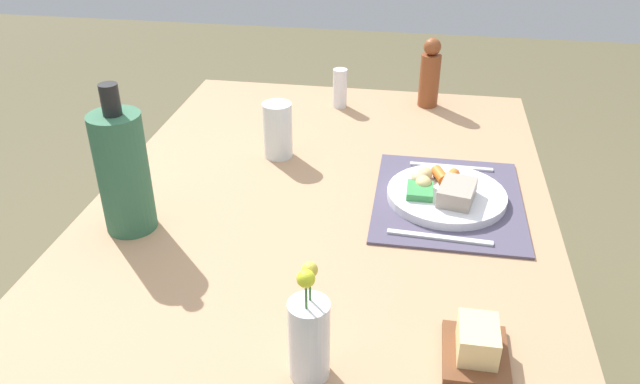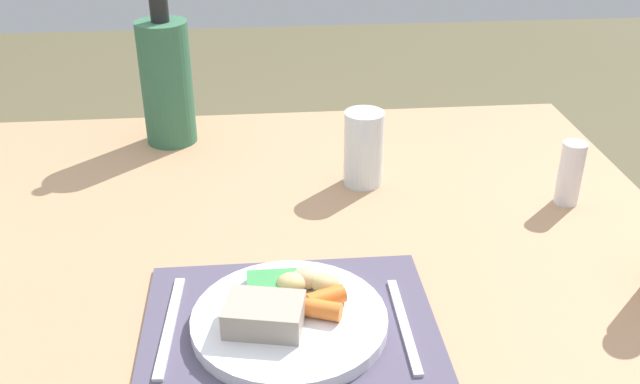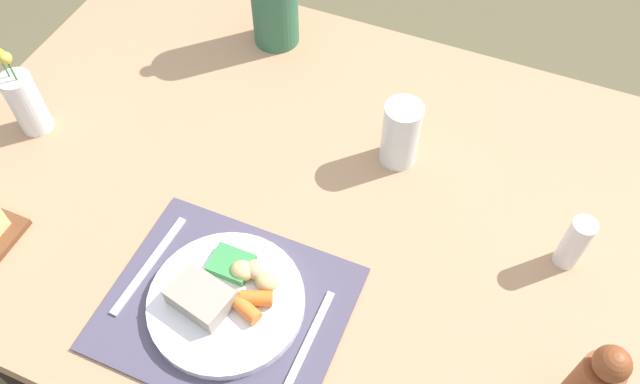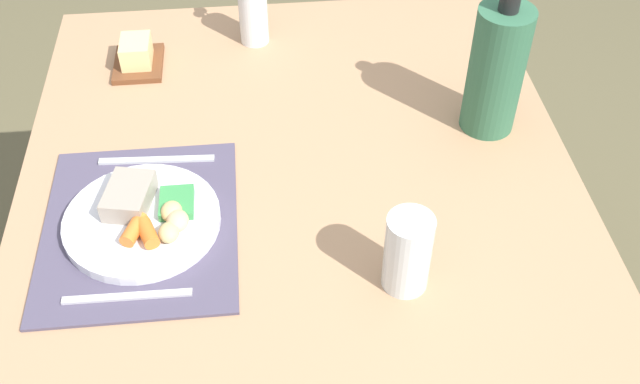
# 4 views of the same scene
# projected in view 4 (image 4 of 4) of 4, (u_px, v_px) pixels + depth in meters

# --- Properties ---
(dining_table) EXTENTS (1.34, 1.00, 0.76)m
(dining_table) POSITION_uv_depth(u_px,v_px,m) (304.00, 235.00, 1.32)
(dining_table) COLOR tan
(dining_table) RESTS_ON ground_plane
(placemat) EXTENTS (0.39, 0.32, 0.01)m
(placemat) POSITION_uv_depth(u_px,v_px,m) (140.00, 226.00, 1.24)
(placemat) COLOR #4D465C
(placemat) RESTS_ON dining_table
(dinner_plate) EXTENTS (0.26, 0.26, 0.06)m
(dinner_plate) POSITION_uv_depth(u_px,v_px,m) (144.00, 217.00, 1.23)
(dinner_plate) COLOR white
(dinner_plate) RESTS_ON placemat
(fork) EXTENTS (0.02, 0.21, 0.00)m
(fork) POSITION_uv_depth(u_px,v_px,m) (157.00, 160.00, 1.35)
(fork) COLOR silver
(fork) RESTS_ON placemat
(knife) EXTENTS (0.01, 0.20, 0.00)m
(knife) POSITION_uv_depth(u_px,v_px,m) (127.00, 296.00, 1.13)
(knife) COLOR silver
(knife) RESTS_ON placemat
(butter_dish) EXTENTS (0.13, 0.10, 0.06)m
(butter_dish) POSITION_uv_depth(u_px,v_px,m) (137.00, 56.00, 1.55)
(butter_dish) COLOR brown
(butter_dish) RESTS_ON dining_table
(flower_vase) EXTENTS (0.06, 0.06, 0.20)m
(flower_vase) POSITION_uv_depth(u_px,v_px,m) (253.00, 11.00, 1.59)
(flower_vase) COLOR silver
(flower_vase) RESTS_ON dining_table
(cooler_bottle) EXTENTS (0.10, 0.10, 0.31)m
(cooler_bottle) POSITION_uv_depth(u_px,v_px,m) (496.00, 69.00, 1.34)
(cooler_bottle) COLOR #326647
(cooler_bottle) RESTS_ON dining_table
(water_tumbler) EXTENTS (0.07, 0.07, 0.14)m
(water_tumbler) POSITION_uv_depth(u_px,v_px,m) (407.00, 256.00, 1.12)
(water_tumbler) COLOR silver
(water_tumbler) RESTS_ON dining_table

